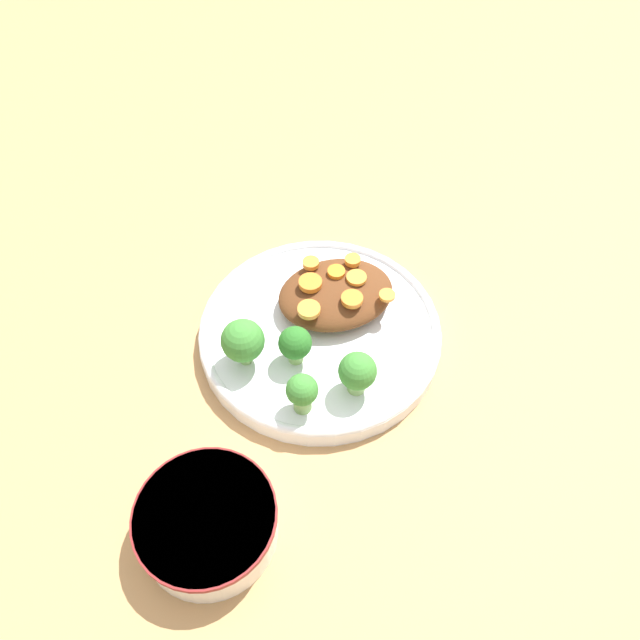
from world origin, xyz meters
name	(u,v)px	position (x,y,z in m)	size (l,w,h in m)	color
ground_plane	(320,339)	(0.00, 0.00, 0.00)	(4.00, 4.00, 0.00)	tan
plate	(320,332)	(0.00, 0.00, 0.01)	(0.28, 0.28, 0.03)	white
dip_bowl	(207,522)	(0.17, 0.19, 0.03)	(0.13, 0.13, 0.05)	white
stew_mound	(336,294)	(-0.03, -0.03, 0.04)	(0.14, 0.11, 0.04)	#5B3319
broccoli_floret_0	(243,341)	(0.09, 0.02, 0.06)	(0.05, 0.05, 0.06)	#7FA85B
broccoli_floret_1	(295,344)	(0.04, 0.03, 0.05)	(0.04, 0.04, 0.05)	#7FA85B
broccoli_floret_2	(302,392)	(0.05, 0.09, 0.05)	(0.03, 0.03, 0.05)	#759E51
broccoli_floret_3	(357,372)	(-0.01, 0.09, 0.05)	(0.04, 0.04, 0.05)	#7FA85B
carrot_slice_0	(313,282)	(0.00, -0.04, 0.06)	(0.03, 0.03, 0.01)	orange
carrot_slice_1	(356,278)	(-0.05, -0.03, 0.06)	(0.02, 0.02, 0.00)	orange
carrot_slice_2	(336,272)	(-0.03, -0.04, 0.06)	(0.02, 0.02, 0.01)	orange
carrot_slice_3	(353,260)	(-0.06, -0.06, 0.06)	(0.02, 0.02, 0.01)	orange
carrot_slice_4	(309,311)	(0.01, 0.00, 0.06)	(0.03, 0.03, 0.01)	orange
carrot_slice_5	(311,263)	(-0.01, -0.07, 0.06)	(0.02, 0.02, 0.01)	orange
carrot_slice_6	(353,301)	(-0.04, 0.00, 0.06)	(0.02, 0.02, 0.01)	orange
carrot_slice_7	(387,295)	(-0.08, 0.01, 0.06)	(0.02, 0.02, 0.00)	orange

